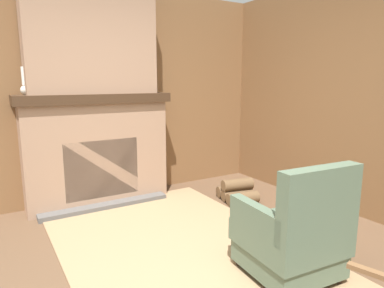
{
  "coord_description": "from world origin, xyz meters",
  "views": [
    {
      "loc": [
        1.95,
        -1.15,
        1.53
      ],
      "look_at": [
        -0.94,
        0.6,
        0.9
      ],
      "focal_mm": 32.0,
      "sensor_mm": 36.0,
      "label": 1
    }
  ],
  "objects_px": {
    "armchair": "(293,236)",
    "oil_lamp_vase": "(25,85)",
    "firewood_stack": "(237,192)",
    "decorative_plate_on_mantel": "(97,82)",
    "storage_case": "(138,88)"
  },
  "relations": [
    {
      "from": "oil_lamp_vase",
      "to": "storage_case",
      "type": "relative_size",
      "value": 1.37
    },
    {
      "from": "decorative_plate_on_mantel",
      "to": "firewood_stack",
      "type": "bearing_deg",
      "value": 58.74
    },
    {
      "from": "storage_case",
      "to": "decorative_plate_on_mantel",
      "type": "xyz_separation_m",
      "value": [
        -0.02,
        -0.51,
        0.08
      ]
    },
    {
      "from": "oil_lamp_vase",
      "to": "decorative_plate_on_mantel",
      "type": "distance_m",
      "value": 0.8
    },
    {
      "from": "armchair",
      "to": "oil_lamp_vase",
      "type": "distance_m",
      "value": 3.15
    },
    {
      "from": "armchair",
      "to": "firewood_stack",
      "type": "xyz_separation_m",
      "value": [
        -1.62,
        0.75,
        -0.24
      ]
    },
    {
      "from": "armchair",
      "to": "decorative_plate_on_mantel",
      "type": "bearing_deg",
      "value": 20.93
    },
    {
      "from": "firewood_stack",
      "to": "decorative_plate_on_mantel",
      "type": "distance_m",
      "value": 2.23
    },
    {
      "from": "oil_lamp_vase",
      "to": "storage_case",
      "type": "bearing_deg",
      "value": 89.99
    },
    {
      "from": "storage_case",
      "to": "firewood_stack",
      "type": "bearing_deg",
      "value": 47.86
    },
    {
      "from": "armchair",
      "to": "firewood_stack",
      "type": "bearing_deg",
      "value": -20.28
    },
    {
      "from": "storage_case",
      "to": "decorative_plate_on_mantel",
      "type": "height_order",
      "value": "decorative_plate_on_mantel"
    },
    {
      "from": "armchair",
      "to": "decorative_plate_on_mantel",
      "type": "xyz_separation_m",
      "value": [
        -2.52,
        -0.73,
        1.16
      ]
    },
    {
      "from": "oil_lamp_vase",
      "to": "decorative_plate_on_mantel",
      "type": "xyz_separation_m",
      "value": [
        -0.02,
        0.8,
        0.03
      ]
    },
    {
      "from": "firewood_stack",
      "to": "oil_lamp_vase",
      "type": "bearing_deg",
      "value": -111.08
    }
  ]
}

